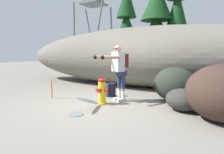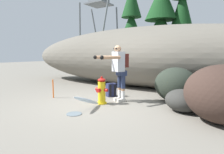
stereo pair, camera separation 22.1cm
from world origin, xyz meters
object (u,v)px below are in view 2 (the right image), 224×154
Objects in this scene: boulder_mid at (223,94)px; boulder_small at (176,85)px; boulder_large at (213,91)px; boulder_outlier at (183,100)px; fire_hydrant at (102,91)px; utility_worker at (119,67)px; survey_stake at (53,89)px; spare_backpack at (111,90)px.

boulder_mid is 1.77m from boulder_small.
boulder_large is 1.29× the size of boulder_outlier.
utility_worker is (0.27, 0.50, 0.69)m from fire_hydrant.
utility_worker reaches higher than fire_hydrant.
fire_hydrant is at bearing -151.74° from boulder_large.
utility_worker reaches higher than survey_stake.
spare_backpack is 0.53× the size of boulder_outlier.
spare_backpack is (-0.56, 0.45, -0.83)m from utility_worker.
fire_hydrant is 1.67× the size of spare_backpack.
utility_worker is 3.54× the size of spare_backpack.
boulder_outlier is at bearing -121.27° from boulder_large.
survey_stake is (-4.74, -0.33, -0.31)m from boulder_mid.
fire_hydrant is 1.78m from survey_stake.
boulder_small reaches higher than boulder_large.
boulder_large is 4.78m from survey_stake.
fire_hydrant is 0.63× the size of boulder_small.
fire_hydrant is at bearing -167.17° from boulder_outlier.
boulder_outlier is 3.94m from survey_stake.
spare_backpack is at bearing -170.46° from boulder_large.
survey_stake is (-3.49, -1.57, -0.22)m from boulder_small.
boulder_large is at bearing -141.18° from spare_backpack.
boulder_large is (2.71, 1.45, 0.07)m from fire_hydrant.
boulder_small reaches higher than fire_hydrant.
survey_stake is at bearing -172.45° from fire_hydrant.
survey_stake is at bearing -159.30° from boulder_large.
spare_backpack is (-0.29, 0.95, -0.15)m from fire_hydrant.
fire_hydrant is 0.50× the size of boulder_mid.
fire_hydrant is at bearing -178.16° from boulder_mid.
boulder_small is (-1.25, 1.24, -0.09)m from boulder_mid.
boulder_large is (2.44, 0.96, -0.62)m from utility_worker.
boulder_large is at bearing 28.26° from fire_hydrant.
boulder_small reaches higher than boulder_outlier.
boulder_large is 1.92× the size of survey_stake.
survey_stake is (-3.88, -0.72, 0.02)m from boulder_outlier.
boulder_mid is 4.76m from survey_stake.
boulder_outlier is at bearing -161.75° from spare_backpack.
boulder_outlier is at bearing 10.45° from survey_stake.
boulder_mid is (0.27, -1.36, 0.18)m from boulder_large.
spare_backpack is 2.07m from boulder_small.
spare_backpack is at bearing -100.65° from utility_worker.
boulder_large is at bearing 6.85° from boulder_small.
boulder_mid is 1.00m from boulder_outlier.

